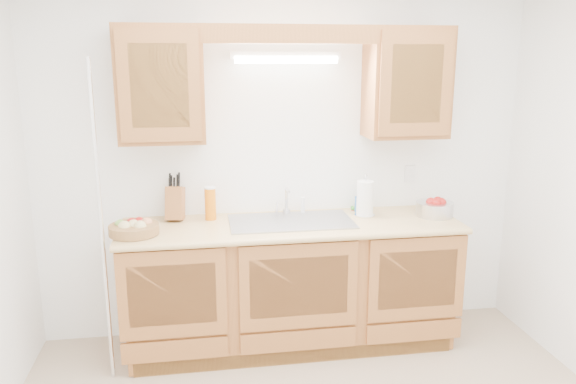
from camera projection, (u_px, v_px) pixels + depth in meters
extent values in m
cube|color=white|center=(284.00, 164.00, 4.04)|extent=(3.50, 0.02, 2.50)
cube|color=#A15D2F|center=(291.00, 285.00, 3.94)|extent=(2.20, 0.60, 0.86)
cube|color=tan|center=(291.00, 226.00, 3.82)|extent=(2.30, 0.63, 0.04)
cube|color=#A15D2F|center=(161.00, 85.00, 3.62)|extent=(0.55, 0.33, 0.75)
cube|color=#A15D2F|center=(407.00, 83.00, 3.87)|extent=(0.55, 0.33, 0.75)
cube|color=#A15D2F|center=(292.00, 34.00, 3.53)|extent=(2.20, 0.05, 0.12)
cylinder|color=white|center=(286.00, 60.00, 3.77)|extent=(0.70, 0.05, 0.05)
cube|color=white|center=(286.00, 55.00, 3.79)|extent=(0.76, 0.06, 0.05)
cube|color=#9E9EA3|center=(291.00, 222.00, 3.83)|extent=(0.84, 0.46, 0.01)
cube|color=#9E9EA3|center=(261.00, 235.00, 3.82)|extent=(0.39, 0.40, 0.16)
cube|color=#9E9EA3|center=(321.00, 232.00, 3.89)|extent=(0.39, 0.40, 0.16)
cylinder|color=silver|center=(286.00, 211.00, 4.02)|extent=(0.06, 0.06, 0.04)
cylinder|color=silver|center=(286.00, 201.00, 4.00)|extent=(0.02, 0.02, 0.16)
cylinder|color=silver|center=(288.00, 190.00, 3.93)|extent=(0.02, 0.12, 0.02)
cylinder|color=white|center=(303.00, 205.00, 4.03)|extent=(0.03, 0.03, 0.12)
cylinder|color=silver|center=(101.00, 228.00, 3.37)|extent=(0.03, 0.03, 2.00)
cube|color=white|center=(410.00, 174.00, 4.20)|extent=(0.08, 0.01, 0.12)
cylinder|color=#A97544|center=(134.00, 229.00, 3.55)|extent=(0.33, 0.33, 0.06)
sphere|color=#D8C67F|center=(125.00, 227.00, 3.51)|extent=(0.08, 0.08, 0.08)
sphere|color=#D8C67F|center=(140.00, 227.00, 3.51)|extent=(0.08, 0.08, 0.08)
sphere|color=tan|center=(147.00, 223.00, 3.59)|extent=(0.07, 0.07, 0.07)
sphere|color=#A91713|center=(132.00, 223.00, 3.60)|extent=(0.07, 0.07, 0.07)
sphere|color=#72A53F|center=(120.00, 225.00, 3.56)|extent=(0.07, 0.07, 0.07)
sphere|color=#D8C67F|center=(134.00, 225.00, 3.54)|extent=(0.08, 0.08, 0.08)
sphere|color=#A91713|center=(139.00, 222.00, 3.63)|extent=(0.07, 0.07, 0.07)
cube|color=#A15D2F|center=(175.00, 203.00, 3.87)|extent=(0.14, 0.21, 0.26)
cylinder|color=black|center=(170.00, 185.00, 3.81)|extent=(0.02, 0.04, 0.09)
cylinder|color=black|center=(174.00, 184.00, 3.82)|extent=(0.02, 0.04, 0.09)
cylinder|color=black|center=(179.00, 184.00, 3.82)|extent=(0.02, 0.04, 0.09)
cylinder|color=black|center=(171.00, 182.00, 3.85)|extent=(0.02, 0.04, 0.09)
cylinder|color=black|center=(177.00, 181.00, 3.86)|extent=(0.02, 0.04, 0.09)
cylinder|color=black|center=(170.00, 180.00, 3.88)|extent=(0.02, 0.04, 0.09)
cylinder|color=black|center=(179.00, 179.00, 3.89)|extent=(0.02, 0.04, 0.09)
cylinder|color=orange|center=(210.00, 204.00, 3.87)|extent=(0.08, 0.08, 0.22)
cylinder|color=white|center=(210.00, 188.00, 3.84)|extent=(0.08, 0.08, 0.01)
imported|color=blue|center=(362.00, 201.00, 4.03)|extent=(0.09, 0.09, 0.18)
cube|color=#CC333F|center=(358.00, 210.00, 4.14)|extent=(0.11, 0.08, 0.01)
cube|color=green|center=(358.00, 208.00, 4.14)|extent=(0.11, 0.08, 0.02)
cylinder|color=silver|center=(364.00, 215.00, 3.98)|extent=(0.14, 0.14, 0.01)
cylinder|color=silver|center=(365.00, 196.00, 3.95)|extent=(0.02, 0.02, 0.29)
cylinder|color=white|center=(365.00, 198.00, 3.95)|extent=(0.14, 0.14, 0.24)
sphere|color=silver|center=(366.00, 176.00, 3.91)|extent=(0.02, 0.02, 0.02)
cylinder|color=silver|center=(434.00, 209.00, 3.97)|extent=(0.28, 0.28, 0.10)
sphere|color=#A91713|center=(431.00, 202.00, 3.96)|extent=(0.07, 0.07, 0.07)
sphere|color=#A91713|center=(438.00, 201.00, 3.99)|extent=(0.07, 0.07, 0.07)
sphere|color=#A91713|center=(437.00, 203.00, 3.93)|extent=(0.07, 0.07, 0.07)
sphere|color=#A91713|center=(441.00, 203.00, 3.95)|extent=(0.07, 0.07, 0.07)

